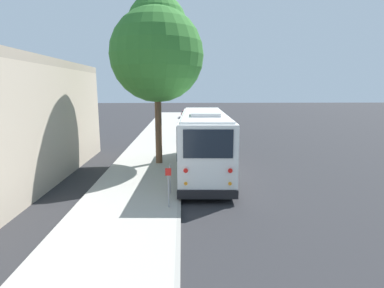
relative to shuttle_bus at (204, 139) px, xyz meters
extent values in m
plane|color=#28282B|center=(-0.18, -0.50, -1.83)|extent=(160.00, 160.00, 0.00)
cube|color=#A3A099|center=(-0.18, 3.34, -1.76)|extent=(80.00, 3.92, 0.15)
cube|color=gray|center=(-0.18, 1.31, -1.76)|extent=(80.00, 0.14, 0.15)
cube|color=white|center=(0.00, 0.00, -0.12)|extent=(9.57, 2.76, 2.91)
cube|color=black|center=(0.00, 0.00, -1.43)|extent=(9.62, 2.81, 0.28)
cube|color=black|center=(0.00, 0.00, 0.52)|extent=(8.80, 2.81, 1.39)
cube|color=black|center=(4.77, -0.19, 0.52)|extent=(0.11, 2.09, 1.46)
cube|color=black|center=(-4.76, 0.19, 0.63)|extent=(0.11, 1.92, 1.12)
cube|color=black|center=(4.77, -0.19, 1.20)|extent=(0.11, 1.72, 0.22)
cube|color=white|center=(0.00, 0.00, 1.38)|extent=(8.98, 2.51, 0.10)
cube|color=silver|center=(-1.69, 0.07, 1.50)|extent=(1.79, 1.42, 0.20)
cube|color=black|center=(4.79, -0.19, -1.39)|extent=(0.20, 2.41, 0.36)
cube|color=black|center=(-4.78, 0.19, -1.39)|extent=(0.20, 2.41, 0.36)
cylinder|color=red|center=(-4.80, 1.05, -0.41)|extent=(0.04, 0.18, 0.18)
cylinder|color=orange|center=(-4.80, 1.05, -0.93)|extent=(0.04, 0.14, 0.14)
cylinder|color=red|center=(-4.86, -0.67, -0.41)|extent=(0.04, 0.18, 0.18)
cylinder|color=orange|center=(-4.86, -0.67, -0.93)|extent=(0.04, 0.14, 0.14)
cube|color=white|center=(4.87, 0.61, -1.22)|extent=(0.05, 0.32, 0.18)
cube|color=white|center=(4.81, -0.99, -1.22)|extent=(0.05, 0.32, 0.18)
cube|color=black|center=(4.51, 1.17, 0.80)|extent=(0.06, 0.10, 0.24)
cylinder|color=black|center=(2.85, 0.93, -1.36)|extent=(0.95, 0.34, 0.93)
cylinder|color=slate|center=(2.85, 0.93, -1.36)|extent=(0.43, 0.34, 0.42)
cylinder|color=black|center=(2.77, -1.15, -1.36)|extent=(0.95, 0.34, 0.93)
cylinder|color=slate|center=(2.77, -1.15, -1.36)|extent=(0.43, 0.34, 0.42)
cylinder|color=black|center=(-2.61, 1.14, -1.36)|extent=(0.95, 0.34, 0.93)
cylinder|color=slate|center=(-2.61, 1.14, -1.36)|extent=(0.43, 0.34, 0.42)
cylinder|color=black|center=(-2.70, -0.93, -1.36)|extent=(0.95, 0.34, 0.93)
cylinder|color=slate|center=(-2.70, -0.93, -1.36)|extent=(0.43, 0.34, 0.42)
cube|color=#19234C|center=(9.99, 0.22, -1.35)|extent=(4.06, 1.64, 0.64)
cube|color=black|center=(9.89, 0.22, -0.79)|extent=(1.92, 1.41, 0.48)
cube|color=#19234C|center=(9.89, 0.22, -0.55)|extent=(1.85, 1.38, 0.05)
cube|color=black|center=(12.04, 0.23, -1.57)|extent=(0.09, 1.57, 0.20)
cube|color=black|center=(7.95, 0.21, -1.57)|extent=(0.09, 1.57, 0.20)
cylinder|color=black|center=(11.27, 0.96, -1.51)|extent=(0.65, 0.20, 0.65)
cylinder|color=slate|center=(11.27, 0.96, -1.51)|extent=(0.29, 0.22, 0.29)
cylinder|color=black|center=(11.28, -0.51, -1.51)|extent=(0.65, 0.20, 0.65)
cylinder|color=slate|center=(11.28, -0.51, -1.51)|extent=(0.29, 0.22, 0.29)
cylinder|color=black|center=(8.71, 0.95, -1.51)|extent=(0.65, 0.20, 0.65)
cylinder|color=slate|center=(8.71, 0.95, -1.51)|extent=(0.29, 0.22, 0.29)
cylinder|color=black|center=(8.72, -0.52, -1.51)|extent=(0.65, 0.20, 0.65)
cylinder|color=slate|center=(8.72, -0.52, -1.51)|extent=(0.29, 0.22, 0.29)
cube|color=#A8AAAF|center=(15.71, -0.02, -1.37)|extent=(4.37, 1.77, 0.62)
cube|color=black|center=(15.60, -0.02, -0.82)|extent=(2.08, 1.52, 0.48)
cube|color=#A8AAAF|center=(15.60, -0.02, -0.58)|extent=(1.99, 1.48, 0.05)
cube|color=black|center=(17.92, -0.03, -1.58)|extent=(0.09, 1.69, 0.20)
cube|color=black|center=(13.51, -0.01, -1.58)|extent=(0.09, 1.69, 0.20)
cylinder|color=black|center=(17.10, 0.77, -1.52)|extent=(0.62, 0.20, 0.62)
cylinder|color=slate|center=(17.10, 0.77, -1.52)|extent=(0.28, 0.22, 0.28)
cylinder|color=black|center=(17.09, -0.82, -1.52)|extent=(0.62, 0.20, 0.62)
cylinder|color=slate|center=(17.09, -0.82, -1.52)|extent=(0.28, 0.22, 0.28)
cylinder|color=black|center=(14.34, 0.79, -1.52)|extent=(0.62, 0.20, 0.62)
cylinder|color=slate|center=(14.34, 0.79, -1.52)|extent=(0.28, 0.22, 0.28)
cylinder|color=black|center=(14.33, -0.81, -1.52)|extent=(0.62, 0.20, 0.62)
cylinder|color=slate|center=(14.33, -0.81, -1.52)|extent=(0.28, 0.22, 0.28)
cube|color=slate|center=(23.09, 0.23, -1.36)|extent=(4.66, 2.08, 0.63)
cube|color=black|center=(22.97, 0.22, -0.80)|extent=(2.26, 1.64, 0.48)
cube|color=slate|center=(22.97, 0.22, -0.56)|extent=(2.18, 1.60, 0.05)
cube|color=black|center=(25.37, 0.43, -1.57)|extent=(0.22, 1.64, 0.20)
cube|color=black|center=(20.81, 0.04, -1.57)|extent=(0.22, 1.64, 0.20)
cylinder|color=black|center=(24.45, 1.13, -1.51)|extent=(0.65, 0.25, 0.64)
cylinder|color=slate|center=(24.45, 1.13, -1.51)|extent=(0.31, 0.24, 0.29)
cylinder|color=black|center=(24.58, -0.41, -1.51)|extent=(0.65, 0.25, 0.64)
cylinder|color=slate|center=(24.58, -0.41, -1.51)|extent=(0.31, 0.24, 0.29)
cylinder|color=black|center=(21.60, 0.88, -1.51)|extent=(0.65, 0.25, 0.64)
cylinder|color=slate|center=(21.60, 0.88, -1.51)|extent=(0.31, 0.24, 0.29)
cylinder|color=black|center=(21.73, -0.66, -1.51)|extent=(0.65, 0.25, 0.64)
cylinder|color=slate|center=(21.73, -0.66, -1.51)|extent=(0.31, 0.24, 0.29)
cube|color=maroon|center=(29.42, 0.40, -1.38)|extent=(4.55, 1.91, 0.60)
cube|color=black|center=(29.30, 0.40, -0.84)|extent=(2.19, 1.55, 0.48)
cube|color=maroon|center=(29.30, 0.40, -0.60)|extent=(2.11, 1.51, 0.05)
cube|color=black|center=(31.67, 0.53, -1.58)|extent=(0.17, 1.60, 0.20)
cube|color=black|center=(27.17, 0.27, -1.58)|extent=(0.17, 1.60, 0.20)
cylinder|color=black|center=(30.78, 1.23, -1.53)|extent=(0.62, 0.23, 0.60)
cylinder|color=slate|center=(30.78, 1.23, -1.53)|extent=(0.28, 0.24, 0.27)
cylinder|color=black|center=(30.87, -0.26, -1.53)|extent=(0.62, 0.23, 0.60)
cylinder|color=slate|center=(30.87, -0.26, -1.53)|extent=(0.28, 0.24, 0.27)
cylinder|color=black|center=(27.97, 1.07, -1.53)|extent=(0.62, 0.23, 0.60)
cylinder|color=slate|center=(27.97, 1.07, -1.53)|extent=(0.28, 0.24, 0.27)
cylinder|color=black|center=(28.05, -0.43, -1.53)|extent=(0.62, 0.23, 0.60)
cylinder|color=slate|center=(28.05, -0.43, -1.53)|extent=(0.28, 0.24, 0.27)
cylinder|color=brown|center=(1.58, 2.57, 0.52)|extent=(0.38, 0.38, 4.40)
sphere|color=#2D6B28|center=(1.58, 2.57, 4.56)|extent=(5.28, 5.28, 5.28)
sphere|color=#31732C|center=(2.24, 2.57, 6.28)|extent=(3.43, 3.43, 3.43)
cylinder|color=gray|center=(-5.29, 1.70, -1.07)|extent=(0.06, 0.06, 1.23)
cube|color=red|center=(-5.29, 1.70, -0.31)|extent=(0.02, 0.22, 0.28)
cylinder|color=gray|center=(-3.73, 1.70, -1.04)|extent=(0.06, 0.06, 1.28)
cube|color=gray|center=(-2.49, 7.34, 3.94)|extent=(16.47, 0.30, 0.40)
camera|label=1|loc=(-15.96, 1.18, 2.72)|focal=28.00mm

